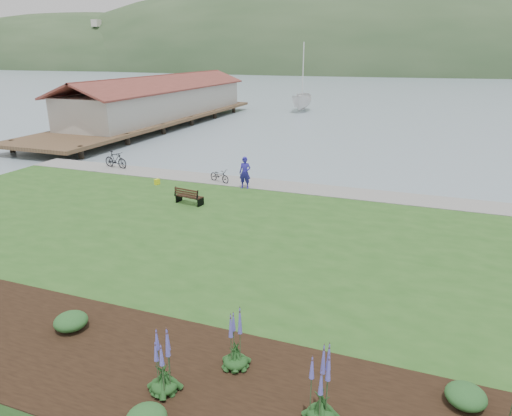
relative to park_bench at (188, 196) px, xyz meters
The scene contains 17 objects.
ground 3.57m from the park_bench, 36.07° to the right, with size 600.00×600.00×0.00m, color gray.
lawn 4.96m from the park_bench, 55.26° to the right, with size 34.00×20.00×0.40m, color #27521D.
shoreline_path 5.63m from the park_bench, 60.03° to the left, with size 34.00×2.20×0.03m, color gray.
garden_bed 13.19m from the park_bench, 63.90° to the right, with size 24.00×4.40×0.04m, color black.
far_hillside 169.50m from the park_bench, 82.27° to the left, with size 580.00×80.00×38.00m, color #2F4929, non-canonical shape.
pier_pavilion 30.79m from the park_bench, 124.02° to the left, with size 8.00×36.00×5.40m.
park_bench is the anchor object (origin of this frame).
person 4.15m from the park_bench, 66.26° to the left, with size 0.79×0.54×2.16m, color #282096.
bicycle_a 4.41m from the park_bench, 93.51° to the left, with size 1.55×0.54×0.81m, color black.
bicycle_b 9.80m from the park_bench, 148.24° to the left, with size 1.89×0.55×1.14m, color black.
sailboat 42.96m from the park_bench, 97.23° to the left, with size 10.93×11.13×28.82m, color silver.
pannier 4.42m from the park_bench, 143.34° to the left, with size 0.19×0.30×0.32m, color yellow.
echium_0 13.84m from the park_bench, 63.82° to the right, with size 0.62×0.62×1.80m.
echium_1 13.24m from the park_bench, 56.50° to the right, with size 0.62×0.62×1.83m.
echium_2 15.42m from the park_bench, 51.08° to the right, with size 0.62×0.62×1.79m.
shrub_0 11.38m from the park_bench, 78.39° to the right, with size 0.94×0.94×0.47m, color #1E4C21.
shrub_2 16.36m from the park_bench, 39.61° to the right, with size 0.90×0.90×0.45m, color #1E4C21.
Camera 1 is at (8.30, -17.70, 7.91)m, focal length 32.00 mm.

